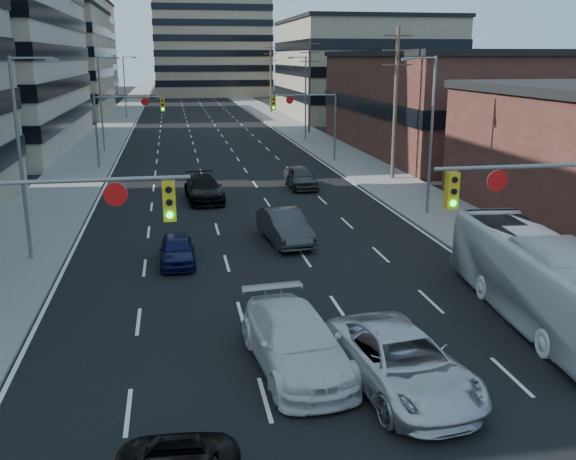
# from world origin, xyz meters

# --- Properties ---
(road_surface) EXTENTS (18.00, 300.00, 0.02)m
(road_surface) POSITION_xyz_m (0.00, 130.00, 0.01)
(road_surface) COLOR black
(road_surface) RESTS_ON ground
(sidewalk_left) EXTENTS (5.00, 300.00, 0.15)m
(sidewalk_left) POSITION_xyz_m (-11.50, 130.00, 0.07)
(sidewalk_left) COLOR slate
(sidewalk_left) RESTS_ON ground
(sidewalk_right) EXTENTS (5.00, 300.00, 0.15)m
(sidewalk_right) POSITION_xyz_m (11.50, 130.00, 0.07)
(sidewalk_right) COLOR slate
(sidewalk_right) RESTS_ON ground
(office_left_far) EXTENTS (20.00, 30.00, 16.00)m
(office_left_far) POSITION_xyz_m (-24.00, 100.00, 8.00)
(office_left_far) COLOR gray
(office_left_far) RESTS_ON ground
(storefront_right_mid) EXTENTS (20.00, 30.00, 9.00)m
(storefront_right_mid) POSITION_xyz_m (24.00, 50.00, 4.50)
(storefront_right_mid) COLOR #472119
(storefront_right_mid) RESTS_ON ground
(office_right_far) EXTENTS (22.00, 28.00, 14.00)m
(office_right_far) POSITION_xyz_m (25.00, 88.00, 7.00)
(office_right_far) COLOR gray
(office_right_far) RESTS_ON ground
(bg_block_left) EXTENTS (24.00, 24.00, 20.00)m
(bg_block_left) POSITION_xyz_m (-28.00, 140.00, 10.00)
(bg_block_left) COLOR #ADA089
(bg_block_left) RESTS_ON ground
(bg_block_right) EXTENTS (22.00, 22.00, 12.00)m
(bg_block_right) POSITION_xyz_m (32.00, 130.00, 6.00)
(bg_block_right) COLOR gray
(bg_block_right) RESTS_ON ground
(signal_near_left) EXTENTS (6.59, 0.33, 6.00)m
(signal_near_left) POSITION_xyz_m (-7.45, 8.00, 4.33)
(signal_near_left) COLOR slate
(signal_near_left) RESTS_ON ground
(signal_near_right) EXTENTS (6.59, 0.33, 6.00)m
(signal_near_right) POSITION_xyz_m (7.45, 8.00, 4.33)
(signal_near_right) COLOR slate
(signal_near_right) RESTS_ON ground
(signal_far_left) EXTENTS (6.09, 0.33, 6.00)m
(signal_far_left) POSITION_xyz_m (-7.68, 45.00, 4.30)
(signal_far_left) COLOR slate
(signal_far_left) RESTS_ON ground
(signal_far_right) EXTENTS (6.09, 0.33, 6.00)m
(signal_far_right) POSITION_xyz_m (7.68, 45.00, 4.30)
(signal_far_right) COLOR slate
(signal_far_right) RESTS_ON ground
(utility_pole_block) EXTENTS (2.20, 0.28, 11.00)m
(utility_pole_block) POSITION_xyz_m (12.20, 36.00, 5.78)
(utility_pole_block) COLOR #4C3D2D
(utility_pole_block) RESTS_ON ground
(utility_pole_midblock) EXTENTS (2.20, 0.28, 11.00)m
(utility_pole_midblock) POSITION_xyz_m (12.20, 66.00, 5.78)
(utility_pole_midblock) COLOR #4C3D2D
(utility_pole_midblock) RESTS_ON ground
(utility_pole_distant) EXTENTS (2.20, 0.28, 11.00)m
(utility_pole_distant) POSITION_xyz_m (12.20, 96.00, 5.78)
(utility_pole_distant) COLOR #4C3D2D
(utility_pole_distant) RESTS_ON ground
(streetlight_left_near) EXTENTS (2.03, 0.22, 9.00)m
(streetlight_left_near) POSITION_xyz_m (-10.34, 20.00, 5.05)
(streetlight_left_near) COLOR slate
(streetlight_left_near) RESTS_ON ground
(streetlight_left_mid) EXTENTS (2.03, 0.22, 9.00)m
(streetlight_left_mid) POSITION_xyz_m (-10.34, 55.00, 5.05)
(streetlight_left_mid) COLOR slate
(streetlight_left_mid) RESTS_ON ground
(streetlight_left_far) EXTENTS (2.03, 0.22, 9.00)m
(streetlight_left_far) POSITION_xyz_m (-10.34, 90.00, 5.05)
(streetlight_left_far) COLOR slate
(streetlight_left_far) RESTS_ON ground
(streetlight_right_near) EXTENTS (2.03, 0.22, 9.00)m
(streetlight_right_near) POSITION_xyz_m (10.34, 25.00, 5.05)
(streetlight_right_near) COLOR slate
(streetlight_right_near) RESTS_ON ground
(streetlight_right_far) EXTENTS (2.03, 0.22, 9.00)m
(streetlight_right_far) POSITION_xyz_m (10.34, 60.00, 5.05)
(streetlight_right_far) COLOR slate
(streetlight_right_far) RESTS_ON ground
(white_van) EXTENTS (2.96, 6.11, 1.71)m
(white_van) POSITION_xyz_m (-0.63, 7.68, 0.86)
(white_van) COLOR silver
(white_van) RESTS_ON ground
(silver_suv) EXTENTS (3.49, 6.23, 1.65)m
(silver_suv) POSITION_xyz_m (2.00, 5.94, 0.82)
(silver_suv) COLOR silver
(silver_suv) RESTS_ON ground
(transit_bus) EXTENTS (3.49, 11.03, 3.02)m
(transit_bus) POSITION_xyz_m (8.40, 9.73, 1.51)
(transit_bus) COLOR white
(transit_bus) RESTS_ON ground
(sedan_blue) EXTENTS (1.54, 3.82, 1.30)m
(sedan_blue) POSITION_xyz_m (-3.95, 18.40, 0.65)
(sedan_blue) COLOR #0E1039
(sedan_blue) RESTS_ON ground
(sedan_grey_center) EXTENTS (2.31, 5.09, 1.62)m
(sedan_grey_center) POSITION_xyz_m (1.35, 20.90, 0.81)
(sedan_grey_center) COLOR #2F2F32
(sedan_grey_center) RESTS_ON ground
(sedan_black_far) EXTENTS (2.56, 5.56, 1.57)m
(sedan_black_far) POSITION_xyz_m (-2.10, 31.26, 0.79)
(sedan_black_far) COLOR black
(sedan_black_far) RESTS_ON ground
(sedan_grey_right) EXTENTS (1.96, 4.59, 1.55)m
(sedan_grey_right) POSITION_xyz_m (4.82, 34.22, 0.77)
(sedan_grey_right) COLOR #363538
(sedan_grey_right) RESTS_ON ground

